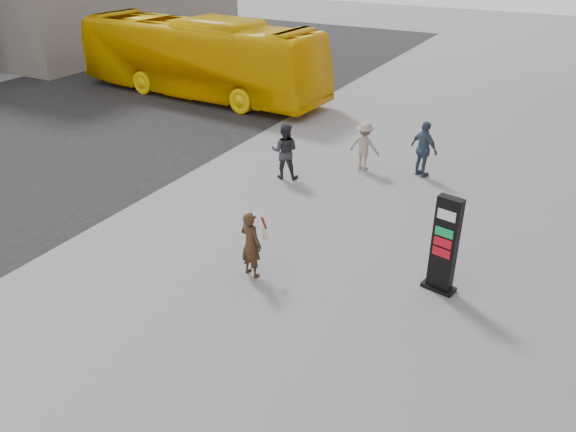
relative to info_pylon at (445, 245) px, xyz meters
The scene contains 8 objects.
ground 4.67m from the info_pylon, 152.22° to the right, with size 100.00×100.00×0.00m, color #9E9EA3.
road 17.29m from the info_pylon, behind, with size 16.00×60.00×0.01m, color black.
info_pylon is the anchor object (origin of this frame).
woman 4.27m from the info_pylon, 159.29° to the right, with size 0.71×0.67×1.63m.
bus 17.79m from the info_pylon, 143.80° to the left, with size 2.99×12.78×3.56m, color #F6C002.
pedestrian_a 7.16m from the info_pylon, 147.87° to the left, with size 0.88×0.68×1.81m, color #2F2F35.
pedestrian_b 7.06m from the info_pylon, 125.81° to the left, with size 1.04×0.60×1.61m, color #A08D81.
pedestrian_c 6.47m from the info_pylon, 110.29° to the left, with size 1.07×0.45×1.83m, color #3E5269.
Camera 1 is at (6.06, -8.65, 7.27)m, focal length 35.00 mm.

